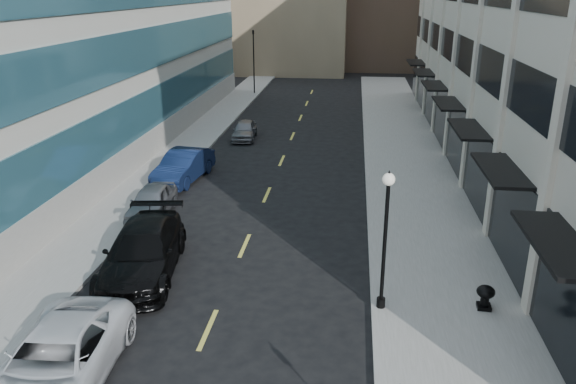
% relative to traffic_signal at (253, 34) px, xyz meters
% --- Properties ---
extents(sidewalk_right, '(5.00, 80.00, 0.15)m').
position_rel_traffic_signal_xyz_m(sidewalk_right, '(13.00, -28.00, -5.64)').
color(sidewalk_right, gray).
rests_on(sidewalk_right, ground).
extents(sidewalk_left, '(3.00, 80.00, 0.15)m').
position_rel_traffic_signal_xyz_m(sidewalk_left, '(-1.00, -28.00, -5.64)').
color(sidewalk_left, gray).
rests_on(sidewalk_left, ground).
extents(road_centerline, '(0.15, 68.20, 0.01)m').
position_rel_traffic_signal_xyz_m(road_centerline, '(5.50, -31.00, -5.71)').
color(road_centerline, '#D8CC4C').
rests_on(road_centerline, ground).
extents(traffic_signal, '(0.66, 0.66, 6.98)m').
position_rel_traffic_signal_xyz_m(traffic_signal, '(0.00, 0.00, 0.00)').
color(traffic_signal, black).
rests_on(traffic_signal, ground).
extents(car_white_van, '(2.94, 5.80, 1.57)m').
position_rel_traffic_signal_xyz_m(car_white_van, '(2.30, -42.99, -4.93)').
color(car_white_van, silver).
rests_on(car_white_van, ground).
extents(car_black_pickup, '(3.30, 6.40, 1.78)m').
position_rel_traffic_signal_xyz_m(car_black_pickup, '(2.30, -36.75, -4.83)').
color(car_black_pickup, black).
rests_on(car_black_pickup, ground).
extents(car_silver_sedan, '(1.77, 4.09, 1.37)m').
position_rel_traffic_signal_xyz_m(car_silver_sedan, '(0.70, -31.33, -5.03)').
color(car_silver_sedan, gray).
rests_on(car_silver_sedan, ground).
extents(car_blue_sedan, '(2.41, 5.18, 1.64)m').
position_rel_traffic_signal_xyz_m(car_blue_sedan, '(0.70, -26.32, -4.90)').
color(car_blue_sedan, '#14224B').
rests_on(car_blue_sedan, ground).
extents(car_grey_sedan, '(1.76, 3.87, 1.29)m').
position_rel_traffic_signal_xyz_m(car_grey_sedan, '(2.30, -17.15, -5.07)').
color(car_grey_sedan, slate).
rests_on(car_grey_sedan, ground).
extents(lamppost, '(0.39, 0.39, 4.66)m').
position_rel_traffic_signal_xyz_m(lamppost, '(10.80, -38.31, -2.83)').
color(lamppost, black).
rests_on(lamppost, sidewalk_right).
extents(urn_planter, '(0.58, 0.58, 0.81)m').
position_rel_traffic_signal_xyz_m(urn_planter, '(14.10, -38.02, -5.08)').
color(urn_planter, black).
rests_on(urn_planter, sidewalk_right).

